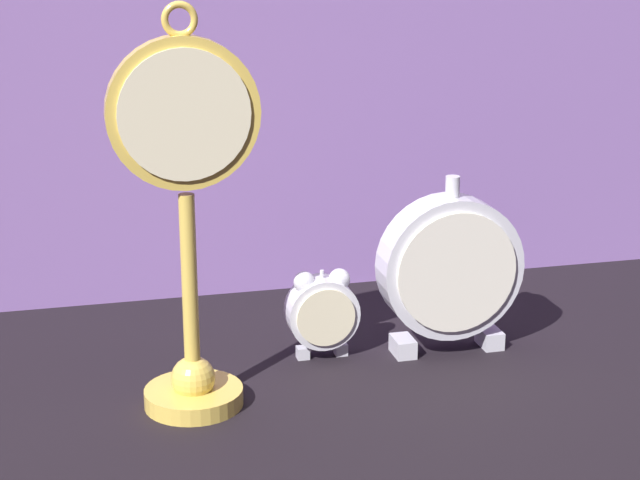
{
  "coord_description": "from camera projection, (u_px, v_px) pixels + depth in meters",
  "views": [
    {
      "loc": [
        -0.23,
        -0.84,
        0.42
      ],
      "look_at": [
        0.0,
        0.08,
        0.13
      ],
      "focal_mm": 60.0,
      "sensor_mm": 36.0,
      "label": 1
    }
  ],
  "objects": [
    {
      "name": "alarm_clock_twin_bell",
      "position": [
        322.0,
        310.0,
        1.05
      ],
      "size": [
        0.07,
        0.03,
        0.09
      ],
      "color": "silver",
      "rests_on": "ground_plane"
    },
    {
      "name": "ground_plane",
      "position": [
        342.0,
        406.0,
        0.96
      ],
      "size": [
        4.0,
        4.0,
        0.0
      ],
      "primitive_type": "plane",
      "color": "black"
    },
    {
      "name": "mantel_clock_silver",
      "position": [
        450.0,
        268.0,
        1.05
      ],
      "size": [
        0.14,
        0.04,
        0.18
      ],
      "color": "silver",
      "rests_on": "ground_plane"
    },
    {
      "name": "pocket_watch_on_stand",
      "position": [
        187.0,
        220.0,
        0.91
      ],
      "size": [
        0.13,
        0.09,
        0.36
      ],
      "color": "gold",
      "rests_on": "ground_plane"
    }
  ]
}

